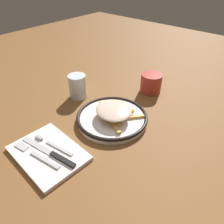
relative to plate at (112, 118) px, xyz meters
name	(u,v)px	position (x,y,z in m)	size (l,w,h in m)	color
ground_plane	(112,121)	(0.00, 0.00, -0.01)	(2.60, 2.60, 0.00)	brown
plate	(112,118)	(0.00, 0.00, 0.00)	(0.25, 0.25, 0.02)	white
fries_heap	(115,111)	(0.01, -0.01, 0.03)	(0.17, 0.18, 0.04)	#F3BC50
napkin	(48,153)	(-0.25, 0.04, -0.01)	(0.16, 0.22, 0.01)	white
fork	(37,155)	(-0.28, 0.05, 0.00)	(0.04, 0.18, 0.01)	silver
knife	(52,154)	(-0.24, 0.02, 0.00)	(0.04, 0.21, 0.01)	black
spoon	(47,141)	(-0.22, 0.07, 0.00)	(0.04, 0.15, 0.01)	silver
water_glass	(78,86)	(0.03, 0.21, 0.04)	(0.07, 0.07, 0.10)	silver
coffee_mug	(151,83)	(0.27, 0.01, 0.03)	(0.12, 0.09, 0.08)	#AC352C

